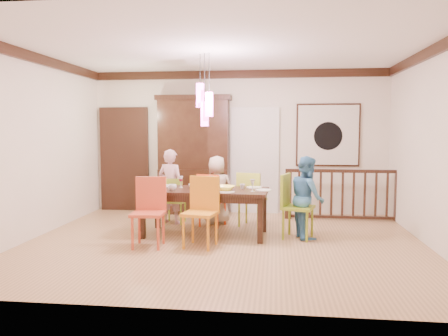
# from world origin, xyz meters

# --- Properties ---
(floor) EXTENTS (6.00, 6.00, 0.00)m
(floor) POSITION_xyz_m (0.00, 0.00, 0.00)
(floor) COLOR #9E784C
(floor) RESTS_ON ground
(ceiling) EXTENTS (6.00, 6.00, 0.00)m
(ceiling) POSITION_xyz_m (0.00, 0.00, 2.90)
(ceiling) COLOR white
(ceiling) RESTS_ON wall_back
(wall_back) EXTENTS (6.00, 0.00, 6.00)m
(wall_back) POSITION_xyz_m (0.00, 2.50, 1.45)
(wall_back) COLOR beige
(wall_back) RESTS_ON floor
(wall_left) EXTENTS (0.00, 5.00, 5.00)m
(wall_left) POSITION_xyz_m (-3.00, 0.00, 1.45)
(wall_left) COLOR beige
(wall_left) RESTS_ON floor
(wall_right) EXTENTS (0.00, 5.00, 5.00)m
(wall_right) POSITION_xyz_m (3.00, 0.00, 1.45)
(wall_right) COLOR beige
(wall_right) RESTS_ON floor
(crown_molding) EXTENTS (6.00, 5.00, 0.16)m
(crown_molding) POSITION_xyz_m (0.00, 0.00, 2.82)
(crown_molding) COLOR black
(crown_molding) RESTS_ON wall_back
(panel_door) EXTENTS (1.04, 0.07, 2.24)m
(panel_door) POSITION_xyz_m (-2.40, 2.45, 1.05)
(panel_door) COLOR black
(panel_door) RESTS_ON wall_back
(white_doorway) EXTENTS (0.97, 0.05, 2.22)m
(white_doorway) POSITION_xyz_m (0.35, 2.46, 1.05)
(white_doorway) COLOR silver
(white_doorway) RESTS_ON wall_back
(painting) EXTENTS (1.25, 0.06, 1.25)m
(painting) POSITION_xyz_m (1.80, 2.46, 1.60)
(painting) COLOR black
(painting) RESTS_ON wall_back
(pendant_cluster) EXTENTS (0.27, 0.21, 1.14)m
(pendant_cluster) POSITION_xyz_m (-0.36, 0.44, 2.11)
(pendant_cluster) COLOR #FF4CC4
(pendant_cluster) RESTS_ON ceiling
(dining_table) EXTENTS (2.05, 1.01, 0.75)m
(dining_table) POSITION_xyz_m (-0.36, 0.44, 0.66)
(dining_table) COLOR black
(dining_table) RESTS_ON floor
(chair_far_left) EXTENTS (0.39, 0.39, 0.84)m
(chair_far_left) POSITION_xyz_m (-1.05, 1.27, 0.48)
(chair_far_left) COLOR #ABD039
(chair_far_left) RESTS_ON floor
(chair_far_mid) EXTENTS (0.52, 0.52, 0.93)m
(chair_far_mid) POSITION_xyz_m (-0.34, 1.15, 0.53)
(chair_far_mid) COLOR #F34512
(chair_far_mid) RESTS_ON floor
(chair_far_right) EXTENTS (0.54, 0.54, 0.96)m
(chair_far_right) POSITION_xyz_m (0.36, 1.22, 0.55)
(chair_far_right) COLOR #B6CD38
(chair_far_right) RESTS_ON floor
(chair_near_left) EXTENTS (0.48, 0.48, 1.01)m
(chair_near_left) POSITION_xyz_m (-1.06, -0.36, 0.58)
(chair_near_left) COLOR #C84A2D
(chair_near_left) RESTS_ON floor
(chair_near_mid) EXTENTS (0.53, 0.53, 1.02)m
(chair_near_mid) POSITION_xyz_m (-0.31, -0.27, 0.58)
(chair_near_mid) COLOR orange
(chair_near_mid) RESTS_ON floor
(chair_end_right) EXTENTS (0.57, 0.57, 1.01)m
(chair_end_right) POSITION_xyz_m (1.13, 0.40, 0.58)
(chair_end_right) COLOR olive
(chair_end_right) RESTS_ON floor
(china_hutch) EXTENTS (1.52, 0.46, 2.40)m
(china_hutch) POSITION_xyz_m (-0.88, 2.30, 1.20)
(china_hutch) COLOR black
(china_hutch) RESTS_ON floor
(balustrade) EXTENTS (2.15, 0.12, 0.96)m
(balustrade) POSITION_xyz_m (2.03, 1.95, 0.50)
(balustrade) COLOR black
(balustrade) RESTS_ON floor
(person_far_left) EXTENTS (0.56, 0.44, 1.35)m
(person_far_left) POSITION_xyz_m (-1.12, 1.27, 0.68)
(person_far_left) COLOR #F6BBCB
(person_far_left) RESTS_ON floor
(person_far_mid) EXTENTS (0.69, 0.55, 1.24)m
(person_far_mid) POSITION_xyz_m (-0.28, 1.33, 0.62)
(person_far_mid) COLOR #BAA88D
(person_far_mid) RESTS_ON floor
(person_end_right) EXTENTS (0.62, 0.72, 1.30)m
(person_end_right) POSITION_xyz_m (1.27, 0.47, 0.65)
(person_end_right) COLOR teal
(person_end_right) RESTS_ON floor
(serving_bowl) EXTENTS (0.40, 0.40, 0.08)m
(serving_bowl) POSITION_xyz_m (-0.03, 0.27, 0.79)
(serving_bowl) COLOR yellow
(serving_bowl) RESTS_ON dining_table
(small_bowl) EXTENTS (0.26, 0.26, 0.07)m
(small_bowl) POSITION_xyz_m (-0.54, 0.57, 0.78)
(small_bowl) COLOR white
(small_bowl) RESTS_ON dining_table
(cup_left) EXTENTS (0.16, 0.16, 0.10)m
(cup_left) POSITION_xyz_m (-0.84, 0.22, 0.80)
(cup_left) COLOR silver
(cup_left) RESTS_ON dining_table
(cup_right) EXTENTS (0.11, 0.11, 0.08)m
(cup_right) POSITION_xyz_m (0.24, 0.54, 0.79)
(cup_right) COLOR silver
(cup_right) RESTS_ON dining_table
(plate_far_left) EXTENTS (0.26, 0.26, 0.01)m
(plate_far_left) POSITION_xyz_m (-1.09, 0.73, 0.76)
(plate_far_left) COLOR white
(plate_far_left) RESTS_ON dining_table
(plate_far_mid) EXTENTS (0.26, 0.26, 0.01)m
(plate_far_mid) POSITION_xyz_m (-0.35, 0.70, 0.76)
(plate_far_mid) COLOR white
(plate_far_mid) RESTS_ON dining_table
(plate_far_right) EXTENTS (0.26, 0.26, 0.01)m
(plate_far_right) POSITION_xyz_m (0.42, 0.71, 0.76)
(plate_far_right) COLOR white
(plate_far_right) RESTS_ON dining_table
(plate_near_left) EXTENTS (0.26, 0.26, 0.01)m
(plate_near_left) POSITION_xyz_m (-1.05, 0.18, 0.76)
(plate_near_left) COLOR white
(plate_near_left) RESTS_ON dining_table
(plate_near_mid) EXTENTS (0.26, 0.26, 0.01)m
(plate_near_mid) POSITION_xyz_m (0.02, 0.14, 0.76)
(plate_near_mid) COLOR white
(plate_near_mid) RESTS_ON dining_table
(plate_end_right) EXTENTS (0.26, 0.26, 0.01)m
(plate_end_right) POSITION_xyz_m (0.59, 0.39, 0.76)
(plate_end_right) COLOR white
(plate_end_right) RESTS_ON dining_table
(wine_glass_a) EXTENTS (0.08, 0.08, 0.19)m
(wine_glass_a) POSITION_xyz_m (-0.79, 0.61, 0.84)
(wine_glass_a) COLOR #590C19
(wine_glass_a) RESTS_ON dining_table
(wine_glass_b) EXTENTS (0.08, 0.08, 0.19)m
(wine_glass_b) POSITION_xyz_m (-0.29, 0.68, 0.84)
(wine_glass_b) COLOR silver
(wine_glass_b) RESTS_ON dining_table
(wine_glass_c) EXTENTS (0.08, 0.08, 0.19)m
(wine_glass_c) POSITION_xyz_m (-0.42, 0.14, 0.84)
(wine_glass_c) COLOR #590C19
(wine_glass_c) RESTS_ON dining_table
(wine_glass_d) EXTENTS (0.08, 0.08, 0.19)m
(wine_glass_d) POSITION_xyz_m (0.42, 0.27, 0.84)
(wine_glass_d) COLOR silver
(wine_glass_d) RESTS_ON dining_table
(napkin) EXTENTS (0.18, 0.14, 0.01)m
(napkin) POSITION_xyz_m (-0.43, 0.14, 0.76)
(napkin) COLOR #D83359
(napkin) RESTS_ON dining_table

